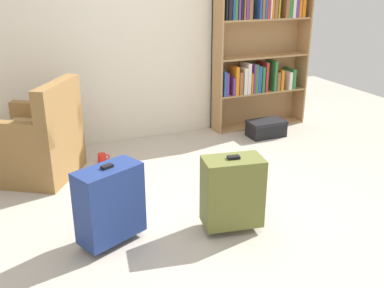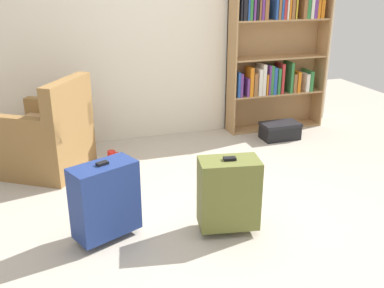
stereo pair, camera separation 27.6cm
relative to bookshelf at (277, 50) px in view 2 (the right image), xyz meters
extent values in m
plane|color=#B2A899|center=(-1.39, -1.79, -0.94)|extent=(7.76, 7.76, 0.00)
cube|color=beige|center=(-1.39, 0.18, 0.36)|extent=(4.43, 0.10, 2.60)
cube|color=#A87F51|center=(-0.57, -0.02, -0.09)|extent=(0.02, 0.27, 1.70)
cube|color=#A87F51|center=(0.60, -0.02, -0.09)|extent=(0.02, 0.27, 1.70)
cube|color=#A87F51|center=(0.01, 0.10, -0.09)|extent=(1.19, 0.02, 1.70)
cube|color=#A87F51|center=(0.01, -0.02, -0.93)|extent=(1.15, 0.25, 0.02)
cube|color=#A87F51|center=(0.01, -0.02, -0.51)|extent=(1.15, 0.25, 0.02)
cube|color=#A87F51|center=(0.01, -0.02, -0.08)|extent=(1.15, 0.25, 0.02)
cube|color=#A87F51|center=(0.01, -0.02, 0.35)|extent=(1.15, 0.25, 0.02)
cube|color=#264C99|center=(-0.52, -0.07, -0.35)|extent=(0.03, 0.15, 0.29)
cube|color=#66337F|center=(-0.48, -0.04, -0.36)|extent=(0.03, 0.21, 0.27)
cube|color=#66337F|center=(-0.40, -0.04, -0.39)|extent=(0.02, 0.21, 0.21)
cube|color=orange|center=(-0.36, -0.06, -0.33)|extent=(0.04, 0.16, 0.33)
cube|color=brown|center=(-0.31, -0.04, -0.36)|extent=(0.04, 0.20, 0.27)
cube|color=silver|center=(-0.25, -0.06, -0.34)|extent=(0.04, 0.17, 0.31)
cube|color=silver|center=(-0.20, -0.03, -0.32)|extent=(0.04, 0.22, 0.36)
cube|color=orange|center=(-0.16, -0.03, -0.37)|extent=(0.02, 0.22, 0.24)
cube|color=#66337F|center=(-0.13, -0.05, -0.32)|extent=(0.02, 0.18, 0.34)
cube|color=#2D7238|center=(-0.10, -0.04, -0.32)|extent=(0.03, 0.20, 0.34)
cube|color=#264C99|center=(-0.06, -0.05, -0.34)|extent=(0.04, 0.19, 0.32)
cube|color=#2D7238|center=(-0.01, -0.03, -0.34)|extent=(0.04, 0.22, 0.30)
cube|color=#B22D2D|center=(0.04, -0.04, -0.32)|extent=(0.03, 0.21, 0.35)
cube|color=#2D7238|center=(0.16, -0.04, -0.32)|extent=(0.03, 0.21, 0.36)
cube|color=brown|center=(0.21, -0.05, -0.38)|extent=(0.04, 0.19, 0.22)
cube|color=orange|center=(0.26, -0.04, -0.37)|extent=(0.04, 0.21, 0.25)
cube|color=silver|center=(0.38, -0.03, -0.39)|extent=(0.04, 0.22, 0.21)
cube|color=#2D7238|center=(0.43, -0.03, -0.37)|extent=(0.04, 0.22, 0.24)
cube|color=black|center=(-0.52, -0.07, 0.52)|extent=(0.02, 0.15, 0.33)
cube|color=black|center=(-0.48, -0.04, 0.50)|extent=(0.04, 0.21, 0.28)
cube|color=#264C99|center=(-0.44, -0.07, 0.51)|extent=(0.02, 0.15, 0.31)
cube|color=#2D7238|center=(-0.41, -0.05, 0.52)|extent=(0.03, 0.18, 0.33)
cube|color=#66337F|center=(-0.37, -0.06, 0.47)|extent=(0.03, 0.17, 0.22)
cube|color=black|center=(-0.33, -0.04, 0.46)|extent=(0.02, 0.21, 0.22)
cube|color=brown|center=(-0.30, -0.03, 0.46)|extent=(0.02, 0.22, 0.21)
cube|color=#66337F|center=(-0.27, -0.05, 0.48)|extent=(0.03, 0.17, 0.25)
cube|color=brown|center=(-0.22, -0.04, 0.48)|extent=(0.04, 0.21, 0.25)
cube|color=#264C99|center=(-0.10, -0.05, 0.49)|extent=(0.02, 0.18, 0.27)
cube|color=brown|center=(-0.06, -0.07, 0.50)|extent=(0.03, 0.15, 0.29)
cube|color=#264C99|center=(-0.03, -0.04, 0.52)|extent=(0.02, 0.21, 0.33)
cube|color=#B22D2D|center=(0.00, -0.04, 0.53)|extent=(0.03, 0.19, 0.36)
cube|color=silver|center=(0.04, -0.05, 0.47)|extent=(0.02, 0.17, 0.23)
cube|color=orange|center=(0.06, -0.03, 0.53)|extent=(0.02, 0.22, 0.35)
cube|color=brown|center=(0.10, -0.07, 0.54)|extent=(0.04, 0.15, 0.37)
cube|color=gold|center=(0.14, -0.06, 0.48)|extent=(0.02, 0.17, 0.25)
cube|color=brown|center=(0.25, -0.05, 0.53)|extent=(0.04, 0.18, 0.35)
cube|color=#2D7238|center=(0.30, -0.06, 0.53)|extent=(0.04, 0.16, 0.36)
cube|color=silver|center=(0.35, -0.04, 0.53)|extent=(0.04, 0.21, 0.34)
cube|color=#66337F|center=(0.39, -0.03, 0.53)|extent=(0.04, 0.22, 0.35)
cube|color=orange|center=(0.43, -0.03, 0.53)|extent=(0.03, 0.22, 0.34)
cube|color=orange|center=(0.47, -0.03, 0.51)|extent=(0.02, 0.22, 0.30)
cube|color=orange|center=(0.49, -0.06, 0.47)|extent=(0.02, 0.17, 0.23)
cube|color=olive|center=(-2.67, -0.49, -0.74)|extent=(0.97, 0.97, 0.40)
cube|color=tan|center=(-2.67, -0.49, -0.50)|extent=(0.76, 0.73, 0.08)
cube|color=olive|center=(-2.42, -0.64, -0.29)|extent=(0.48, 0.65, 0.50)
cube|color=olive|center=(-2.51, -0.23, -0.43)|extent=(0.64, 0.46, 0.22)
cube|color=olive|center=(-2.83, -0.74, -0.43)|extent=(0.64, 0.46, 0.22)
cylinder|color=red|center=(-2.04, -0.43, -0.89)|extent=(0.08, 0.08, 0.10)
torus|color=red|center=(-1.99, -0.43, -0.89)|extent=(0.06, 0.01, 0.06)
cube|color=black|center=(-0.11, -0.41, -0.86)|extent=(0.42, 0.24, 0.17)
cube|color=black|center=(-0.11, -0.41, -0.77)|extent=(0.43, 0.25, 0.04)
cube|color=brown|center=(-1.42, -2.03, -0.64)|extent=(0.46, 0.31, 0.51)
cube|color=black|center=(-1.42, -2.03, -0.37)|extent=(0.09, 0.06, 0.02)
cylinder|color=black|center=(-1.57, -2.01, -0.92)|extent=(0.06, 0.06, 0.05)
cylinder|color=black|center=(-1.28, -2.06, -0.92)|extent=(0.06, 0.06, 0.05)
cube|color=navy|center=(-2.27, -1.87, -0.63)|extent=(0.50, 0.38, 0.52)
cube|color=black|center=(-2.27, -1.87, -0.36)|extent=(0.09, 0.07, 0.02)
cylinder|color=black|center=(-2.42, -1.93, -0.92)|extent=(0.07, 0.07, 0.05)
cylinder|color=black|center=(-2.13, -1.81, -0.92)|extent=(0.07, 0.07, 0.05)
camera|label=1|loc=(-2.79, -4.52, 0.81)|focal=41.16mm
camera|label=2|loc=(-2.54, -4.62, 0.81)|focal=41.16mm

